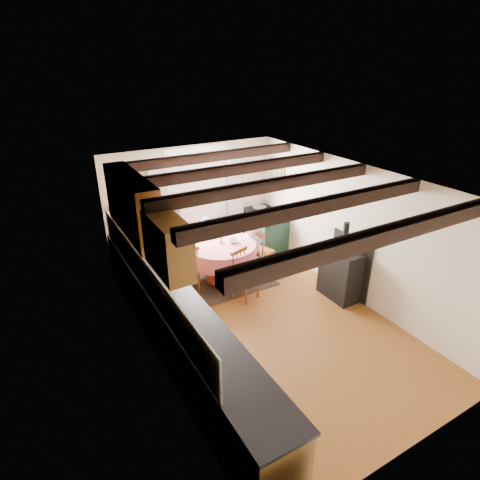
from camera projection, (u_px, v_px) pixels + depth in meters
floor at (264, 321)px, 6.47m from camera, size 3.60×5.50×0.00m
ceiling at (269, 179)px, 5.46m from camera, size 3.60×5.50×0.00m
wall_back at (193, 204)px, 8.13m from camera, size 3.60×0.00×2.40m
wall_front at (423, 369)px, 3.80m from camera, size 3.60×0.00×2.40m
wall_left at (151, 287)px, 5.15m from camera, size 0.00×5.50×2.40m
wall_right at (354, 232)px, 6.78m from camera, size 0.00×5.50×2.40m
beam_a at (380, 236)px, 3.93m from camera, size 3.60×0.16×0.16m
beam_b at (315, 207)px, 4.71m from camera, size 3.60×0.16×0.16m
beam_c at (269, 186)px, 5.50m from camera, size 3.60×0.16×0.16m
beam_d at (234, 170)px, 6.29m from camera, size 3.60×0.16×0.16m
beam_e at (207, 157)px, 7.07m from camera, size 3.60×0.16×0.16m
splash_left at (146, 277)px, 5.39m from camera, size 0.02×4.50×0.55m
splash_back at (146, 212)px, 7.66m from camera, size 1.40×0.02×0.55m
base_cabinet_left at (177, 328)px, 5.60m from camera, size 0.60×5.30×0.88m
base_cabinet_back at (152, 253)px, 7.74m from camera, size 1.30×0.60×0.88m
worktop_left at (176, 300)px, 5.42m from camera, size 0.64×5.30×0.04m
worktop_back at (150, 232)px, 7.53m from camera, size 1.30×0.64×0.04m
wall_cabinet_glass at (132, 204)px, 5.86m from camera, size 0.34×1.80×0.90m
wall_cabinet_solid at (168, 245)px, 4.70m from camera, size 0.34×0.90×0.70m
window_frame at (197, 184)px, 7.99m from camera, size 1.34×0.03×1.54m
window_pane at (197, 184)px, 8.00m from camera, size 1.20×0.01×1.40m
curtain_left at (160, 216)px, 7.75m from camera, size 0.35×0.10×2.10m
curtain_right at (235, 202)px, 8.52m from camera, size 0.35×0.10×2.10m
curtain_rod at (197, 156)px, 7.68m from camera, size 2.00×0.03×0.03m
wall_picture at (277, 174)px, 8.37m from camera, size 0.04×0.50×0.60m
wall_plate at (238, 173)px, 8.37m from camera, size 0.30×0.02×0.30m
rug at (222, 280)px, 7.66m from camera, size 1.78×1.39×0.01m
dining_table at (222, 262)px, 7.49m from camera, size 1.30×1.30×0.79m
chair_near at (246, 275)px, 6.90m from camera, size 0.51×0.52×0.93m
chair_left at (187, 268)px, 7.10m from camera, size 0.46×0.44×0.97m
chair_right at (262, 250)px, 7.85m from camera, size 0.51×0.50×0.90m
aga_range at (264, 230)px, 8.72m from camera, size 0.64×0.99×0.92m
cast_iron_stove at (342, 261)px, 6.85m from camera, size 0.43×0.72×1.44m
child_far at (207, 241)px, 8.03m from camera, size 0.45×0.37×1.07m
child_right at (252, 246)px, 7.75m from camera, size 0.37×0.56×1.12m
bowl_a at (213, 234)px, 7.66m from camera, size 0.25×0.25×0.06m
bowl_b at (234, 241)px, 7.38m from camera, size 0.23×0.23×0.06m
cup at (221, 240)px, 7.37m from camera, size 0.11×0.11×0.09m
canister_tall at (141, 225)px, 7.47m from camera, size 0.15×0.15×0.25m
canister_wide at (148, 224)px, 7.58m from camera, size 0.18×0.18×0.20m
canister_slim at (160, 223)px, 7.55m from camera, size 0.10×0.10×0.28m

